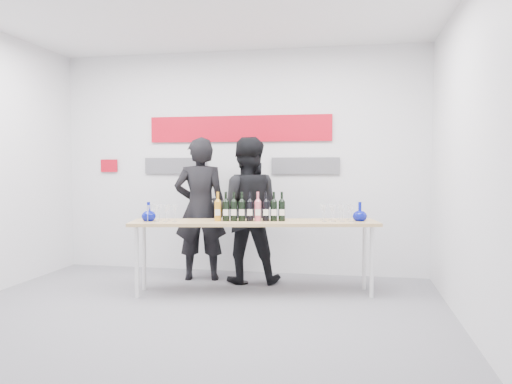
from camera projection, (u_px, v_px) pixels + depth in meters
ground at (195, 313)px, 4.90m from camera, size 5.00×5.00×0.00m
back_wall at (239, 162)px, 6.78m from camera, size 5.00×0.04×3.00m
signage at (235, 139)px, 6.75m from camera, size 3.38×0.02×0.79m
tasting_table at (254, 226)px, 5.62m from camera, size 2.82×1.07×0.83m
wine_bottles at (250, 206)px, 5.60m from camera, size 0.79×0.23×0.33m
decanter_left at (149, 211)px, 5.61m from camera, size 0.16×0.16×0.21m
decanter_right at (360, 211)px, 5.62m from camera, size 0.16×0.16×0.21m
glasses_left at (160, 213)px, 5.60m from camera, size 0.39×0.26×0.18m
glasses_right at (337, 213)px, 5.62m from camera, size 0.39×0.28×0.18m
presenter_left at (200, 209)px, 6.33m from camera, size 0.73×0.56×1.81m
presenter_right at (246, 210)px, 6.19m from camera, size 0.97×0.80×1.80m
mic_stand at (241, 247)px, 6.12m from camera, size 0.17×0.17×1.47m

